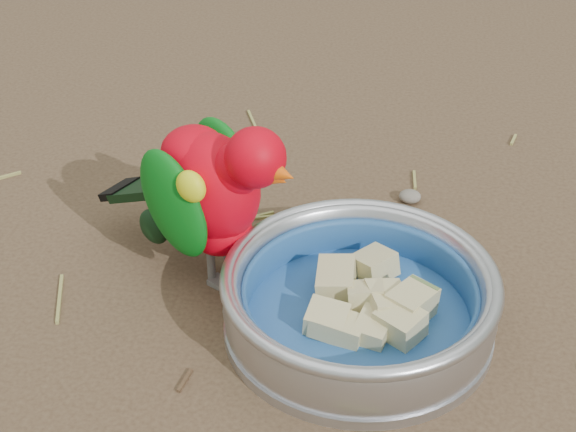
# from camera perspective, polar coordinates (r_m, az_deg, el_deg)

# --- Properties ---
(ground) EXTENTS (60.00, 60.00, 0.00)m
(ground) POSITION_cam_1_polar(r_m,az_deg,el_deg) (0.73, 5.91, -10.92)
(ground) COLOR #4E3A28
(food_bowl) EXTENTS (0.24, 0.24, 0.02)m
(food_bowl) POSITION_cam_1_polar(r_m,az_deg,el_deg) (0.78, 4.55, -6.86)
(food_bowl) COLOR #B2B2BA
(food_bowl) RESTS_ON ground
(bowl_wall) EXTENTS (0.24, 0.24, 0.04)m
(bowl_wall) POSITION_cam_1_polar(r_m,az_deg,el_deg) (0.76, 4.65, -5.16)
(bowl_wall) COLOR #B2B2BA
(bowl_wall) RESTS_ON food_bowl
(fruit_wedges) EXTENTS (0.14, 0.14, 0.03)m
(fruit_wedges) POSITION_cam_1_polar(r_m,az_deg,el_deg) (0.76, 4.63, -5.56)
(fruit_wedges) COLOR tan
(fruit_wedges) RESTS_ON food_bowl
(lory_parrot) EXTENTS (0.23, 0.18, 0.17)m
(lory_parrot) POSITION_cam_1_polar(r_m,az_deg,el_deg) (0.80, -4.88, 0.97)
(lory_parrot) COLOR #C80010
(lory_parrot) RESTS_ON ground
(ground_debris) EXTENTS (0.90, 0.80, 0.01)m
(ground_debris) POSITION_cam_1_polar(r_m,az_deg,el_deg) (0.77, 9.71, -8.70)
(ground_debris) COLOR olive
(ground_debris) RESTS_ON ground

